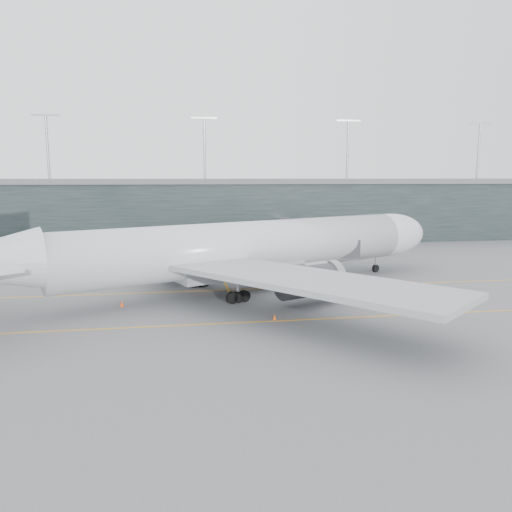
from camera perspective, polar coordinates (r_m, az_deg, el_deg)
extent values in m
plane|color=#525357|center=(73.38, -7.42, -3.32)|extent=(320.00, 320.00, 0.00)
cube|color=orange|center=(69.47, -7.32, -4.01)|extent=(160.00, 0.25, 0.02)
cube|color=orange|center=(54.00, -6.78, -7.78)|extent=(160.00, 0.25, 0.02)
cube|color=orange|center=(93.25, -4.72, -0.64)|extent=(0.25, 60.00, 0.02)
cube|color=black|center=(129.99, -8.26, 5.11)|extent=(240.00, 35.00, 14.00)
cube|color=#5A5C60|center=(129.71, -8.33, 8.46)|extent=(240.00, 36.00, 1.20)
cylinder|color=#9E9EA3|center=(123.13, -22.72, 11.30)|extent=(0.60, 0.60, 14.00)
cylinder|color=#9E9EA3|center=(120.07, -5.90, 12.01)|extent=(0.60, 0.60, 14.00)
cylinder|color=#9E9EA3|center=(126.97, 10.42, 11.74)|extent=(0.60, 0.60, 14.00)
cylinder|color=#9E9EA3|center=(142.39, 24.07, 10.81)|extent=(0.60, 0.60, 14.00)
cylinder|color=silver|center=(68.50, -1.11, 1.02)|extent=(50.96, 27.33, 7.07)
ellipsoid|color=silver|center=(86.28, 14.96, 2.36)|extent=(16.44, 12.39, 7.07)
cube|color=#96989E|center=(68.35, -1.92, -1.33)|extent=(19.01, 12.48, 2.28)
cube|color=black|center=(89.40, 16.88, 3.23)|extent=(3.66, 4.14, 0.91)
cube|color=#96989E|center=(52.43, 5.78, -2.75)|extent=(28.93, 32.07, 0.63)
cylinder|color=#3B3B40|center=(61.54, 5.99, -2.85)|extent=(8.91, 6.84, 3.99)
cube|color=#96989E|center=(82.74, -9.54, 1.47)|extent=(14.44, 34.12, 0.63)
cylinder|color=#3B3B40|center=(79.37, -3.77, -0.15)|extent=(8.91, 6.84, 3.99)
cylinder|color=black|center=(85.00, 13.51, -1.37)|extent=(1.33, 0.92, 1.25)
cylinder|color=#9E9EA3|center=(84.85, 13.53, -0.81)|extent=(0.34, 0.34, 2.97)
cylinder|color=black|center=(62.57, -2.06, -4.70)|extent=(1.59, 1.11, 1.48)
cylinder|color=black|center=(72.00, -6.48, -2.93)|extent=(1.59, 1.11, 1.48)
cube|color=#2F2E33|center=(77.74, 10.29, 0.94)|extent=(3.23, 3.61, 2.72)
cube|color=#2F2E33|center=(85.21, 8.32, 1.68)|extent=(2.90, 12.70, 2.43)
cube|color=#2F2E33|center=(97.11, 5.84, 2.61)|extent=(3.14, 12.71, 2.52)
cube|color=#2F2E33|center=(109.16, 3.90, 3.34)|extent=(3.38, 12.72, 2.62)
cylinder|color=#9E9EA3|center=(86.27, 8.12, -0.25)|extent=(0.49, 0.49, 3.69)
cube|color=#3B3B40|center=(86.52, 8.10, -1.23)|extent=(1.99, 1.53, 0.68)
cylinder|color=#2F2E33|center=(115.58, 3.81, 3.65)|extent=(3.88, 3.88, 2.91)
cylinder|color=#2F2E33|center=(115.91, 3.79, 2.12)|extent=(1.75, 1.75, 3.49)
cube|color=#B90D21|center=(70.53, 16.46, -3.40)|extent=(2.63, 2.23, 1.32)
cylinder|color=black|center=(69.74, 16.33, -4.09)|extent=(0.43, 0.31, 0.41)
cylinder|color=black|center=(70.97, 17.17, -3.90)|extent=(0.43, 0.31, 0.41)
cylinder|color=black|center=(70.37, 15.69, -3.94)|extent=(0.43, 0.31, 0.41)
cylinder|color=black|center=(71.60, 16.54, -3.76)|extent=(0.43, 0.31, 0.41)
cube|color=#353539|center=(71.69, 22.19, -4.07)|extent=(3.55, 3.18, 0.29)
cube|color=#3B3B40|center=(83.91, -10.71, -1.76)|extent=(2.00, 1.74, 0.17)
cube|color=#A1A7AD|center=(83.77, -10.73, -1.23)|extent=(1.64, 1.58, 1.31)
cube|color=navy|center=(83.65, -10.74, -0.77)|extent=(1.70, 1.63, 0.07)
cube|color=#3B3B40|center=(85.08, -9.26, -1.56)|extent=(2.30, 2.07, 0.19)
cube|color=#B4B8C1|center=(84.93, -9.27, -1.00)|extent=(1.91, 1.85, 1.42)
cube|color=navy|center=(84.80, -9.28, -0.51)|extent=(1.97, 1.91, 0.08)
cube|color=#3B3B40|center=(83.08, -7.18, -1.77)|extent=(2.04, 1.73, 0.19)
cube|color=#ABAEB7|center=(82.93, -7.19, -1.21)|extent=(1.66, 1.58, 1.39)
cube|color=navy|center=(82.80, -7.20, -0.71)|extent=(1.72, 1.64, 0.07)
cone|color=#DF540C|center=(76.74, 17.54, -2.85)|extent=(0.45, 0.45, 0.71)
cone|color=#ED580D|center=(55.40, 2.13, -6.96)|extent=(0.40, 0.40, 0.64)
cone|color=#CF5E0B|center=(85.08, -0.03, -1.28)|extent=(0.49, 0.49, 0.77)
cone|color=#FD4E0E|center=(62.93, -15.10, -5.26)|extent=(0.49, 0.49, 0.78)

